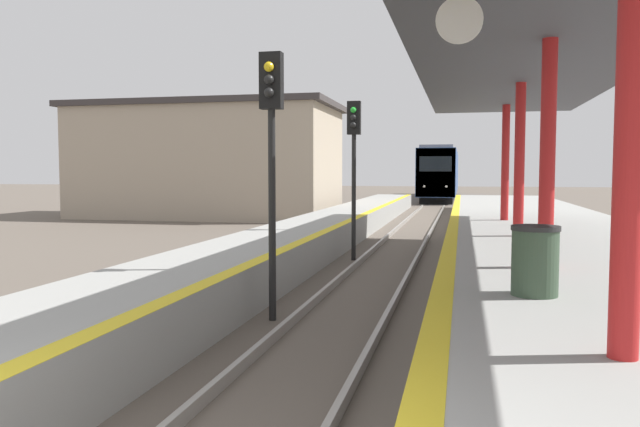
% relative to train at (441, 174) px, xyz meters
% --- Properties ---
extents(train, '(2.86, 23.75, 4.39)m').
position_rel_train_xyz_m(train, '(0.00, 0.00, 0.00)').
color(train, black).
rests_on(train, ground).
extents(signal_near, '(0.36, 0.31, 4.35)m').
position_rel_train_xyz_m(signal_near, '(-1.12, -47.63, 0.81)').
color(signal_near, black).
rests_on(signal_near, ground).
extents(signal_mid, '(0.36, 0.31, 4.35)m').
position_rel_train_xyz_m(signal_mid, '(-1.00, -40.48, 0.81)').
color(signal_mid, black).
rests_on(signal_mid, ground).
extents(station_canopy, '(4.73, 20.62, 3.94)m').
position_rel_train_xyz_m(station_canopy, '(3.25, -43.90, 2.37)').
color(station_canopy, red).
rests_on(station_canopy, platform_right).
extents(trash_bin, '(0.61, 0.61, 0.90)m').
position_rel_train_xyz_m(trash_bin, '(2.81, -48.97, -0.92)').
color(trash_bin, '#384C38').
rests_on(trash_bin, platform_right).
extents(station_building, '(13.95, 7.42, 6.02)m').
position_rel_train_xyz_m(station_building, '(-11.45, -25.81, 0.79)').
color(station_building, tan).
rests_on(station_building, ground).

